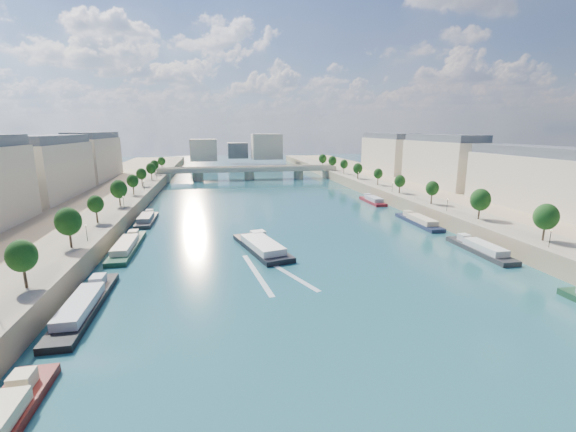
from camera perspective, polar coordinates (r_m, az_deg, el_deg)
name	(u,v)px	position (r m, az deg, el deg)	size (l,w,h in m)	color
ground	(281,223)	(131.99, -1.01, -1.01)	(700.00, 700.00, 0.00)	#0D2D3C
quay_left	(51,225)	(138.98, -31.72, -1.19)	(44.00, 520.00, 5.00)	#9E8460
quay_right	(470,208)	(159.97, 25.31, 1.11)	(44.00, 520.00, 5.00)	#9E8460
pave_left	(102,215)	(133.76, -25.85, 0.09)	(14.00, 520.00, 0.10)	gray
pave_right	(434,202)	(151.20, 20.80, 1.88)	(14.00, 520.00, 0.10)	gray
trees_left	(109,197)	(134.19, -25.03, 2.58)	(4.80, 268.80, 8.26)	#382B1E
trees_right	(416,184)	(157.85, 18.45, 4.49)	(4.80, 268.80, 8.26)	#382B1E
lamps_left	(108,213)	(122.61, -25.10, 0.42)	(0.36, 200.36, 4.28)	black
lamps_right	(416,193)	(152.72, 18.47, 3.20)	(0.36, 200.36, 4.28)	black
buildings_left	(16,176)	(152.81, -35.34, 4.80)	(16.00, 226.00, 23.20)	beige
buildings_right	(483,167)	(175.38, 26.92, 6.50)	(16.00, 226.00, 23.20)	beige
skyline	(242,148)	(347.14, -6.79, 9.93)	(79.00, 42.00, 22.00)	beige
bridge	(249,171)	(247.36, -5.75, 6.61)	(112.00, 12.00, 8.15)	#C1B79E
tour_barge	(262,247)	(102.55, -3.92, -4.55)	(13.83, 27.54, 3.69)	black
wake	(271,272)	(87.28, -2.56, -8.36)	(13.88, 25.95, 0.04)	silver
moored_barges_left	(89,300)	(81.10, -27.42, -10.94)	(5.00, 157.48, 3.60)	#1B213D
moored_barges_right	(443,232)	(125.79, 21.95, -2.26)	(5.00, 124.55, 3.60)	#183C25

